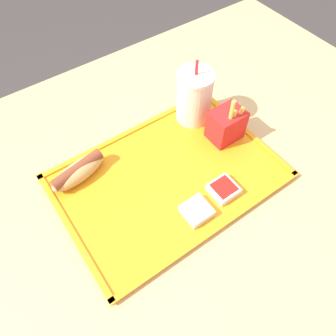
% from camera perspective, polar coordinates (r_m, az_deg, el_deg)
% --- Properties ---
extents(ground_plane, '(8.00, 8.00, 0.00)m').
position_cam_1_polar(ground_plane, '(1.42, 0.40, -18.71)').
color(ground_plane, '#383333').
extents(dining_table, '(1.36, 0.93, 0.76)m').
position_cam_1_polar(dining_table, '(1.06, 0.52, -12.79)').
color(dining_table, tan).
rests_on(dining_table, ground_plane).
extents(food_tray, '(0.47, 0.32, 0.01)m').
position_cam_1_polar(food_tray, '(0.72, 0.00, -1.61)').
color(food_tray, orange).
rests_on(food_tray, dining_table).
extents(soda_cup, '(0.09, 0.09, 0.16)m').
position_cam_1_polar(soda_cup, '(0.78, 4.58, 12.28)').
color(soda_cup, silver).
rests_on(soda_cup, food_tray).
extents(hot_dog_far, '(0.14, 0.07, 0.04)m').
position_cam_1_polar(hot_dog_far, '(0.72, -15.38, -0.53)').
color(hot_dog_far, tan).
rests_on(hot_dog_far, food_tray).
extents(fries_carton, '(0.07, 0.06, 0.13)m').
position_cam_1_polar(fries_carton, '(0.76, 10.13, 7.47)').
color(fries_carton, red).
rests_on(fries_carton, food_tray).
extents(sauce_cup_mayo, '(0.05, 0.05, 0.02)m').
position_cam_1_polar(sauce_cup_mayo, '(0.66, 5.00, -7.41)').
color(sauce_cup_mayo, silver).
rests_on(sauce_cup_mayo, food_tray).
extents(sauce_cup_ketchup, '(0.05, 0.05, 0.02)m').
position_cam_1_polar(sauce_cup_ketchup, '(0.69, 9.63, -3.65)').
color(sauce_cup_ketchup, silver).
rests_on(sauce_cup_ketchup, food_tray).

